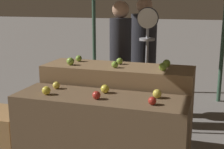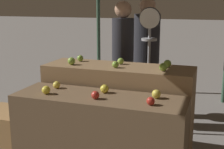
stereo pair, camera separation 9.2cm
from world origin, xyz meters
TOP-DOWN VIEW (x-y plane):
  - display_counter_front at (0.00, 0.00)m, footprint 1.69×0.55m
  - display_counter_back at (0.00, 0.60)m, footprint 1.69×0.55m
  - apple_front_0 at (-0.52, -0.11)m, footprint 0.08×0.08m
  - apple_front_1 at (0.00, -0.10)m, footprint 0.08×0.08m
  - apple_front_2 at (0.53, -0.10)m, footprint 0.07×0.07m
  - apple_front_3 at (-0.52, 0.11)m, footprint 0.08×0.08m
  - apple_front_4 at (0.01, 0.12)m, footprint 0.08×0.08m
  - apple_front_5 at (0.53, 0.11)m, footprint 0.09×0.09m
  - apple_back_0 at (-0.53, 0.49)m, footprint 0.09×0.09m
  - apple_back_1 at (0.00, 0.49)m, footprint 0.07×0.07m
  - apple_back_2 at (0.53, 0.50)m, footprint 0.09×0.09m
  - apple_back_3 at (-0.53, 0.72)m, footprint 0.08×0.08m
  - apple_back_4 at (-0.01, 0.70)m, footprint 0.07×0.07m
  - apple_back_5 at (0.54, 0.71)m, footprint 0.08×0.08m
  - produce_scale at (0.20, 1.28)m, footprint 0.28×0.20m
  - person_vendor_at_scale at (-0.21, 1.46)m, footprint 0.41×0.41m
  - person_customer_left at (0.02, 1.94)m, footprint 0.51×0.51m
  - wooden_crate_side at (-1.26, 0.18)m, footprint 0.51×0.51m

SIDE VIEW (x-z plane):
  - wooden_crate_side at x=-1.26m, z-range 0.00..0.51m
  - display_counter_front at x=0.00m, z-range 0.00..0.87m
  - display_counter_back at x=0.00m, z-range 0.00..1.05m
  - apple_front_2 at x=0.53m, z-range 0.87..0.95m
  - apple_front_3 at x=-0.52m, z-range 0.87..0.95m
  - apple_front_1 at x=0.00m, z-range 0.87..0.95m
  - apple_front_0 at x=-0.52m, z-range 0.87..0.96m
  - apple_front_4 at x=0.01m, z-range 0.87..0.96m
  - apple_front_5 at x=0.53m, z-range 0.87..0.96m
  - person_customer_left at x=0.02m, z-range 0.14..1.96m
  - person_vendor_at_scale at x=-0.21m, z-range 0.16..1.94m
  - apple_back_1 at x=0.00m, z-range 1.05..1.13m
  - apple_back_4 at x=-0.01m, z-range 1.05..1.13m
  - apple_back_3 at x=-0.53m, z-range 1.05..1.13m
  - apple_back_5 at x=0.54m, z-range 1.05..1.14m
  - apple_back_0 at x=-0.53m, z-range 1.05..1.14m
  - apple_back_2 at x=0.53m, z-range 1.05..1.14m
  - produce_scale at x=0.20m, z-range 0.39..2.08m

